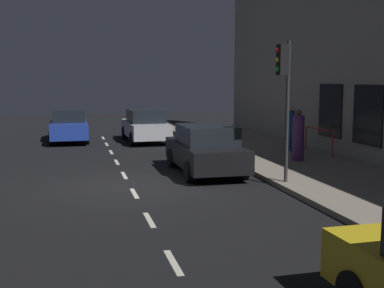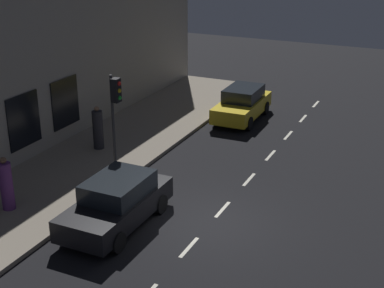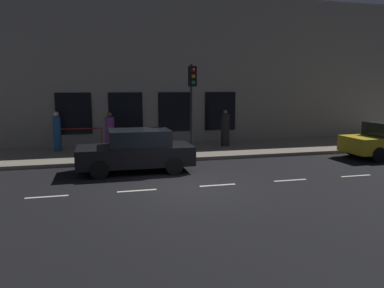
{
  "view_description": "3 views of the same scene",
  "coord_description": "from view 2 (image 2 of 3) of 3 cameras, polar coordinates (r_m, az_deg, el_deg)",
  "views": [
    {
      "loc": [
        -1.59,
        -14.04,
        3.06
      ],
      "look_at": [
        1.58,
        -1.05,
        1.3
      ],
      "focal_mm": 46.45,
      "sensor_mm": 36.0,
      "label": 1
    },
    {
      "loc": [
        -6.14,
        14.41,
        8.88
      ],
      "look_at": [
        1.7,
        -2.21,
        1.64
      ],
      "focal_mm": 52.26,
      "sensor_mm": 36.0,
      "label": 2
    },
    {
      "loc": [
        -11.03,
        2.62,
        3.17
      ],
      "look_at": [
        1.0,
        -0.4,
        1.22
      ],
      "focal_mm": 34.49,
      "sensor_mm": 36.0,
      "label": 3
    }
  ],
  "objects": [
    {
      "name": "sidewalk",
      "position": [
        20.94,
        -14.01,
        -4.04
      ],
      "size": [
        4.5,
        32.0,
        0.15
      ],
      "color": "gray",
      "rests_on": "ground"
    },
    {
      "name": "pedestrian_2",
      "position": [
        23.42,
        -9.58,
        1.5
      ],
      "size": [
        0.6,
        0.6,
        1.83
      ],
      "rotation": [
        0.0,
        0.0,
        0.6
      ],
      "color": "#232328",
      "rests_on": "sidewalk"
    },
    {
      "name": "lane_centre_line",
      "position": [
        18.81,
        3.14,
        -6.68
      ],
      "size": [
        0.12,
        27.2,
        0.01
      ],
      "color": "beige",
      "rests_on": "ground"
    },
    {
      "name": "pedestrian_1",
      "position": [
        19.14,
        -18.41,
        -4.03
      ],
      "size": [
        0.47,
        0.47,
        1.83
      ],
      "rotation": [
        0.0,
        0.0,
        1.47
      ],
      "color": "#5B2D70",
      "rests_on": "sidewalk"
    },
    {
      "name": "traffic_light",
      "position": [
        19.57,
        -7.83,
        4.11
      ],
      "size": [
        0.45,
        0.32,
        3.95
      ],
      "color": "#2D2D30",
      "rests_on": "sidewalk"
    },
    {
      "name": "ground_plane",
      "position": [
        18.0,
        1.91,
        -8.06
      ],
      "size": [
        60.0,
        60.0,
        0.0
      ],
      "primitive_type": "plane",
      "color": "black"
    },
    {
      "name": "parked_car_3",
      "position": [
        27.2,
        5.16,
        4.12
      ],
      "size": [
        1.89,
        4.21,
        1.58
      ],
      "rotation": [
        0.0,
        0.0,
        0.02
      ],
      "color": "gold",
      "rests_on": "ground"
    },
    {
      "name": "parked_car_1",
      "position": [
        17.69,
        -7.67,
        -5.92
      ],
      "size": [
        1.92,
        4.24,
        1.58
      ],
      "rotation": [
        0.0,
        0.0,
        0.0
      ],
      "color": "black",
      "rests_on": "ground"
    }
  ]
}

